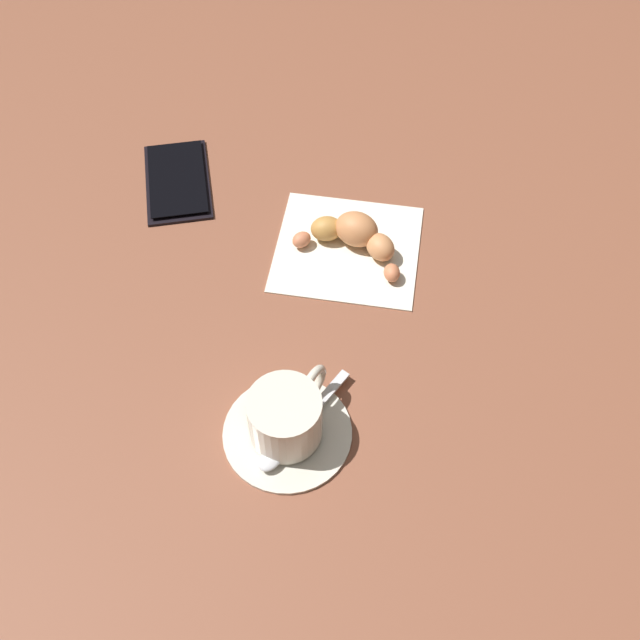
# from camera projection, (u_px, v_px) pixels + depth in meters

# --- Properties ---
(ground_plane) EXTENTS (1.80, 1.80, 0.00)m
(ground_plane) POSITION_uv_depth(u_px,v_px,m) (308.00, 326.00, 0.77)
(ground_plane) COLOR brown
(saucer) EXTENTS (0.12, 0.12, 0.01)m
(saucer) POSITION_uv_depth(u_px,v_px,m) (287.00, 432.00, 0.70)
(saucer) COLOR silver
(saucer) RESTS_ON ground
(espresso_cup) EXTENTS (0.09, 0.07, 0.05)m
(espresso_cup) POSITION_uv_depth(u_px,v_px,m) (286.00, 416.00, 0.67)
(espresso_cup) COLOR silver
(espresso_cup) RESTS_ON saucer
(teaspoon) EXTENTS (0.11, 0.10, 0.01)m
(teaspoon) POSITION_uv_depth(u_px,v_px,m) (291.00, 436.00, 0.69)
(teaspoon) COLOR silver
(teaspoon) RESTS_ON saucer
(sugar_packet) EXTENTS (0.03, 0.07, 0.01)m
(sugar_packet) POSITION_uv_depth(u_px,v_px,m) (281.00, 409.00, 0.70)
(sugar_packet) COLOR tan
(sugar_packet) RESTS_ON saucer
(napkin) EXTENTS (0.18, 0.19, 0.00)m
(napkin) POSITION_uv_depth(u_px,v_px,m) (347.00, 248.00, 0.83)
(napkin) COLOR white
(napkin) RESTS_ON ground
(croissant) EXTENTS (0.10, 0.12, 0.04)m
(croissant) POSITION_uv_depth(u_px,v_px,m) (354.00, 235.00, 0.82)
(croissant) COLOR #D47950
(croissant) RESTS_ON napkin
(cell_phone) EXTENTS (0.14, 0.09, 0.01)m
(cell_phone) POSITION_uv_depth(u_px,v_px,m) (177.00, 180.00, 0.89)
(cell_phone) COLOR black
(cell_phone) RESTS_ON ground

